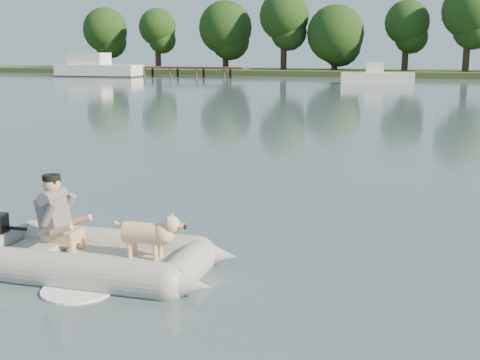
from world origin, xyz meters
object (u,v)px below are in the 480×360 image
at_px(dinghy, 99,229).
at_px(motorboat, 378,70).
at_px(dog, 145,237).
at_px(cabin_cruiser, 99,65).
at_px(man, 55,211).
at_px(dock, 165,72).

xyz_separation_m(dinghy, motorboat, (-2.45, 44.48, 0.64)).
bearing_deg(motorboat, dog, -93.40).
height_order(dog, motorboat, motorboat).
relative_size(dinghy, cabin_cruiser, 0.43).
bearing_deg(cabin_cruiser, dinghy, -60.19).
bearing_deg(dog, dinghy, -175.43).
relative_size(dinghy, man, 4.28).
bearing_deg(dock, dog, -63.35).
bearing_deg(cabin_cruiser, dog, -59.68).
xyz_separation_m(dinghy, cabin_cruiser, (-31.91, 49.37, 0.72)).
bearing_deg(dog, dock, 112.26).
height_order(man, motorboat, motorboat).
distance_m(dock, dinghy, 57.75).
xyz_separation_m(dog, motorboat, (-3.01, 44.39, 0.69)).
bearing_deg(dock, man, -64.44).
bearing_deg(dinghy, cabin_cruiser, 118.49).
bearing_deg(dog, cabin_cruiser, 118.99).
distance_m(dinghy, motorboat, 44.56).
distance_m(man, motorboat, 44.53).
relative_size(dinghy, motorboat, 0.68).
height_order(man, cabin_cruiser, cabin_cruiser).
relative_size(man, motorboat, 0.16).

